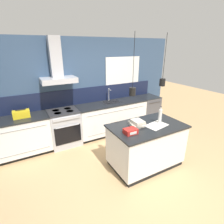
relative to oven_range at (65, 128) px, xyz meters
The scene contains 12 objects.
ground_plane 1.86m from the oven_range, 68.95° to the right, with size 16.00×16.00×0.00m, color tan.
wall_back 1.14m from the oven_range, 27.08° to the left, with size 5.60×2.07×2.60m.
counter_run_left 1.04m from the oven_range, behind, with size 1.37×0.64×0.91m.
counter_run_sink 1.36m from the oven_range, ahead, with size 2.02×0.64×1.28m.
oven_range is the anchor object (origin of this frame).
dishwasher 2.66m from the oven_range, ahead, with size 0.58×0.65×0.91m.
kitchen_island 2.07m from the oven_range, 52.74° to the right, with size 1.48×0.90×0.91m.
bottle_on_island 2.36m from the oven_range, 47.29° to the right, with size 0.07×0.07×0.36m.
book_stack 1.97m from the oven_range, 56.31° to the right, with size 0.30×0.35×0.13m.
red_supply_box 1.99m from the oven_range, 66.52° to the right, with size 0.23×0.17×0.09m.
paper_pile 2.29m from the oven_range, 50.87° to the right, with size 0.48×0.37×0.01m.
yellow_toolbox 1.04m from the oven_range, behind, with size 0.34×0.18×0.19m.
Camera 1 is at (-1.52, -2.37, 2.38)m, focal length 28.00 mm.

